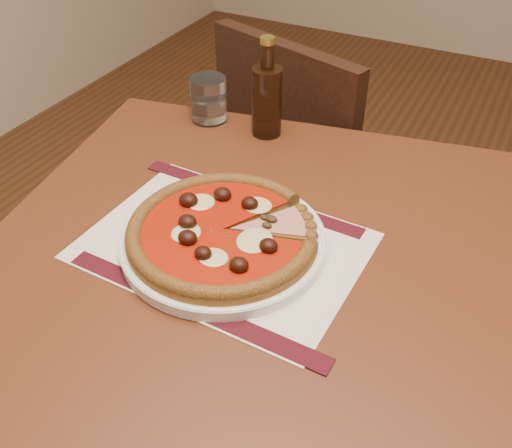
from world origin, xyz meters
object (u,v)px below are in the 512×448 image
Objects in this scene: table at (250,294)px; pizza at (223,231)px; water_glass at (209,99)px; bottle at (267,98)px; chair_far at (307,171)px; plate at (223,241)px.

pizza is (-0.04, -0.02, 0.13)m from table.
water_glass is (-0.26, 0.32, 0.15)m from table.
pizza is 1.48× the size of bottle.
chair_far is 0.69m from pizza.
plate is at bearing 40.14° from pizza.
plate is 0.36m from bottle.
chair_far reaches higher than table.
chair_far is (-0.14, 0.60, -0.16)m from table.
chair_far reaches higher than plate.
pizza is 0.35m from bottle.
plate is 1.60× the size of bottle.
table is 0.12m from plate.
bottle is (-0.09, 0.34, 0.06)m from plate.
bottle is at bearing 110.42° from chair_far.
table is 0.44m from water_glass.
chair_far is 2.79× the size of plate.
chair_far is at bearing 103.48° from table.
water_glass reaches higher than plate.
chair_far is at bearing 92.84° from bottle.
water_glass reaches higher than table.
table is at bearing 121.06° from chair_far.
bottle reaches higher than plate.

